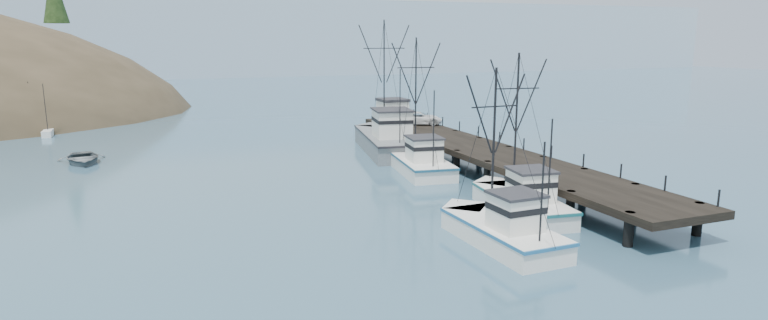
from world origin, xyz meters
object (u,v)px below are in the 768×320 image
Objects in this scene: pier at (483,152)px; pickup_truck at (419,118)px; work_vessel at (387,139)px; pier_shed at (393,111)px; trawler_mid at (500,229)px; motorboat at (83,163)px; trawler_near at (519,201)px; trawler_far at (419,162)px.

pickup_truck is at bearing 86.52° from pier.
pickup_truck is at bearing 33.68° from work_vessel.
pier is at bearing -85.24° from pier_shed.
pier is 12.55m from work_vessel.
trawler_mid is 33.69m from pickup_truck.
motorboat is (-28.72, 4.86, -1.23)m from work_vessel.
pickup_truck is (0.93, 15.27, 1.02)m from pier.
work_vessel is at bearing -17.50° from motorboat.
motorboat is at bearing 110.14° from pickup_truck.
trawler_mid is 1.74× the size of motorboat.
trawler_near is 3.39× the size of pier_shed.
pier_shed is 3.22m from pickup_truck.
trawler_mid is 1.99× the size of pickup_truck.
motorboat is (-28.57, 28.79, -0.82)m from trawler_near.
pier is 37.03m from motorboat.
trawler_far is at bearing -95.76° from work_vessel.
pickup_truck is at bearing 64.87° from trawler_far.
trawler_near is at bearing -110.17° from pier.
pier is at bearing -69.84° from work_vessel.
work_vessel is at bearing 146.10° from pickup_truck.
pier is 4.05× the size of trawler_near.
pier_shed reaches higher than motorboat.
pier_shed is 0.54× the size of motorboat.
trawler_mid reaches higher than motorboat.
work_vessel is 3.22× the size of pickup_truck.
trawler_mid is (-4.50, -4.71, -0.00)m from trawler_near.
trawler_near is 1.06× the size of trawler_mid.
work_vessel is at bearing 110.16° from pier.
motorboat is at bearing 152.13° from trawler_far.
trawler_mid is at bearing -99.22° from work_vessel.
pier_shed is (3.87, 15.37, 2.60)m from trawler_far.
trawler_near reaches higher than pickup_truck.
work_vessel reaches higher than motorboat.
work_vessel is (0.14, 23.93, 0.41)m from trawler_near.
pickup_truck reaches higher than motorboat.
trawler_mid is 29.02m from work_vessel.
trawler_near is 29.76m from pier_shed.
work_vessel is (-4.32, 11.77, -0.46)m from pier.
trawler_mid reaches higher than pier.
work_vessel is (4.65, 28.65, 0.41)m from trawler_mid.
trawler_near is 1.85× the size of motorboat.
pier_shed is at bearing 77.58° from trawler_mid.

